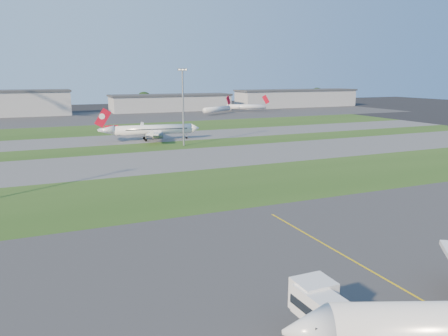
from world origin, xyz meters
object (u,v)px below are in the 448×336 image
mini_jet_near (217,109)px  light_mast_centre (183,102)px  airliner_taxiing (153,130)px  mini_jet_far (246,107)px

mini_jet_near → light_mast_centre: (-57.96, -108.99, 11.53)m
mini_jet_near → airliner_taxiing: bearing=-157.8°
mini_jet_far → light_mast_centre: bearing=-100.6°
mini_jet_far → light_mast_centre: light_mast_centre is taller
airliner_taxiing → mini_jet_near: size_ratio=1.41×
airliner_taxiing → light_mast_centre: (6.32, -16.83, 10.96)m
mini_jet_near → mini_jet_far: same height
mini_jet_near → light_mast_centre: light_mast_centre is taller
light_mast_centre → mini_jet_near: bearing=62.0°
mini_jet_far → light_mast_centre: size_ratio=1.04×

